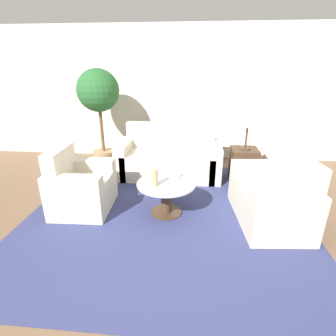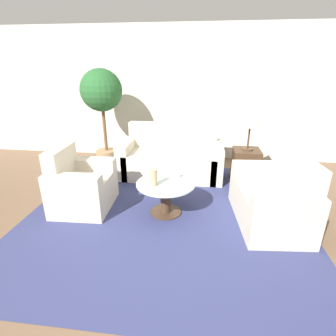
# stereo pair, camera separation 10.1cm
# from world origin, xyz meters

# --- Properties ---
(ground_plane) EXTENTS (14.00, 14.00, 0.00)m
(ground_plane) POSITION_xyz_m (0.00, 0.00, 0.00)
(ground_plane) COLOR brown
(wall_back) EXTENTS (10.00, 0.06, 2.60)m
(wall_back) POSITION_xyz_m (0.00, 2.99, 1.30)
(wall_back) COLOR beige
(wall_back) RESTS_ON ground_plane
(rug) EXTENTS (3.61, 3.52, 0.01)m
(rug) POSITION_xyz_m (-0.05, 0.61, 0.00)
(rug) COLOR navy
(rug) RESTS_ON ground_plane
(sofa_main) EXTENTS (1.78, 0.79, 0.90)m
(sofa_main) POSITION_xyz_m (-0.14, 1.95, 0.30)
(sofa_main) COLOR beige
(sofa_main) RESTS_ON ground_plane
(armchair) EXTENTS (0.76, 0.86, 0.86)m
(armchair) POSITION_xyz_m (-1.25, 0.63, 0.30)
(armchair) COLOR beige
(armchair) RESTS_ON ground_plane
(loveseat) EXTENTS (0.85, 1.27, 0.88)m
(loveseat) POSITION_xyz_m (1.32, 0.58, 0.30)
(loveseat) COLOR beige
(loveseat) RESTS_ON ground_plane
(coffee_table) EXTENTS (0.77, 0.77, 0.44)m
(coffee_table) POSITION_xyz_m (-0.05, 0.61, 0.28)
(coffee_table) COLOR #422D1E
(coffee_table) RESTS_ON ground_plane
(side_table) EXTENTS (0.44, 0.44, 0.55)m
(side_table) POSITION_xyz_m (1.15, 1.84, 0.28)
(side_table) COLOR #422D1E
(side_table) RESTS_ON ground_plane
(table_lamp) EXTENTS (0.32, 0.32, 0.61)m
(table_lamp) POSITION_xyz_m (1.15, 1.84, 1.03)
(table_lamp) COLOR #422D1E
(table_lamp) RESTS_ON side_table
(potted_plant) EXTENTS (0.76, 0.76, 1.82)m
(potted_plant) POSITION_xyz_m (-1.44, 2.27, 1.30)
(potted_plant) COLOR #93704C
(potted_plant) RESTS_ON ground_plane
(vase) EXTENTS (0.09, 0.09, 0.22)m
(vase) POSITION_xyz_m (-0.19, 0.52, 0.55)
(vase) COLOR tan
(vase) RESTS_ON coffee_table
(bowl) EXTENTS (0.14, 0.14, 0.05)m
(bowl) POSITION_xyz_m (0.06, 0.83, 0.46)
(bowl) COLOR beige
(bowl) RESTS_ON coffee_table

